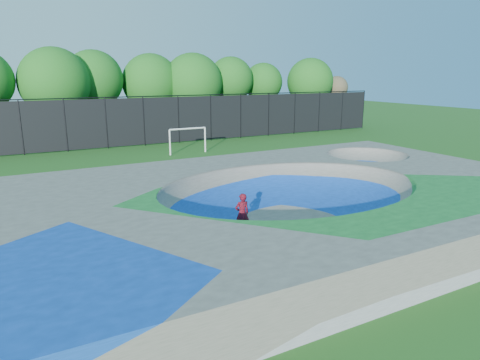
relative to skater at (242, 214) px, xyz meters
name	(u,v)px	position (x,y,z in m)	size (l,w,h in m)	color
ground	(291,220)	(2.49, 0.41, -0.78)	(120.00, 120.00, 0.00)	#1F5317
skate_deck	(291,202)	(2.49, 0.41, -0.03)	(22.00, 14.00, 1.50)	gray
skater	(242,214)	(0.00, 0.00, 0.00)	(0.57, 0.37, 1.55)	#AA0D20
skateboard	(242,233)	(0.00, 0.00, -0.75)	(0.78, 0.22, 0.05)	black
soccer_goal	(188,136)	(4.30, 16.32, 0.55)	(2.91, 0.12, 1.92)	silver
fence	(144,120)	(2.49, 21.41, 1.32)	(48.09, 0.09, 4.04)	black
treeline	(92,82)	(-0.49, 26.56, 4.26)	(51.67, 7.44, 7.93)	#493424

